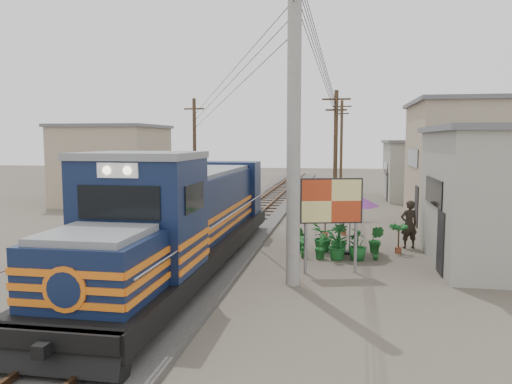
% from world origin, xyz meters
% --- Properties ---
extents(ground, '(120.00, 120.00, 0.00)m').
position_xyz_m(ground, '(0.00, 0.00, 0.00)').
color(ground, '#473F35').
rests_on(ground, ground).
extents(ballast, '(3.60, 70.00, 0.16)m').
position_xyz_m(ballast, '(0.00, 10.00, 0.08)').
color(ballast, '#595651').
rests_on(ballast, ground).
extents(track, '(1.15, 70.00, 0.12)m').
position_xyz_m(track, '(0.00, 10.00, 0.26)').
color(track, '#51331E').
rests_on(track, ground).
extents(locomotive, '(2.80, 15.25, 3.78)m').
position_xyz_m(locomotive, '(0.00, 0.28, 1.67)').
color(locomotive, black).
rests_on(locomotive, ground).
extents(utility_pole_main, '(0.40, 0.40, 10.00)m').
position_xyz_m(utility_pole_main, '(3.50, -0.50, 5.00)').
color(utility_pole_main, '#9E9B93').
rests_on(utility_pole_main, ground).
extents(wooden_pole_mid, '(1.60, 0.24, 7.00)m').
position_xyz_m(wooden_pole_mid, '(4.50, 14.00, 3.68)').
color(wooden_pole_mid, '#4C3826').
rests_on(wooden_pole_mid, ground).
extents(wooden_pole_far, '(1.60, 0.24, 7.50)m').
position_xyz_m(wooden_pole_far, '(4.80, 28.00, 3.93)').
color(wooden_pole_far, '#4C3826').
rests_on(wooden_pole_far, ground).
extents(wooden_pole_left, '(1.60, 0.24, 7.00)m').
position_xyz_m(wooden_pole_left, '(-5.00, 18.00, 3.68)').
color(wooden_pole_left, '#4C3826').
rests_on(wooden_pole_left, ground).
extents(power_lines, '(9.65, 19.00, 3.30)m').
position_xyz_m(power_lines, '(-0.14, 8.49, 7.56)').
color(power_lines, black).
rests_on(power_lines, ground).
extents(shophouse_mid, '(8.40, 7.35, 6.20)m').
position_xyz_m(shophouse_mid, '(12.50, 12.00, 3.11)').
color(shophouse_mid, tan).
rests_on(shophouse_mid, ground).
extents(shophouse_back, '(6.30, 6.30, 4.20)m').
position_xyz_m(shophouse_back, '(11.00, 22.00, 2.11)').
color(shophouse_back, gray).
rests_on(shophouse_back, ground).
extents(shophouse_left, '(6.30, 6.30, 5.20)m').
position_xyz_m(shophouse_left, '(-10.00, 16.00, 2.61)').
color(shophouse_left, tan).
rests_on(shophouse_left, ground).
extents(billboard, '(1.94, 0.57, 3.04)m').
position_xyz_m(billboard, '(4.56, 0.97, 2.23)').
color(billboard, '#99999E').
rests_on(billboard, ground).
extents(market_umbrella, '(2.38, 2.38, 2.35)m').
position_xyz_m(market_umbrella, '(5.20, 3.81, 2.07)').
color(market_umbrella, black).
rests_on(market_umbrella, ground).
extents(vendor, '(0.80, 0.66, 1.89)m').
position_xyz_m(vendor, '(7.49, 5.18, 0.95)').
color(vendor, black).
rests_on(vendor, ground).
extents(plant_nursery, '(3.44, 2.39, 1.14)m').
position_xyz_m(plant_nursery, '(4.71, 3.48, 0.52)').
color(plant_nursery, '#1D6527').
rests_on(plant_nursery, ground).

